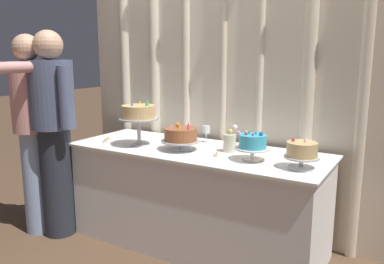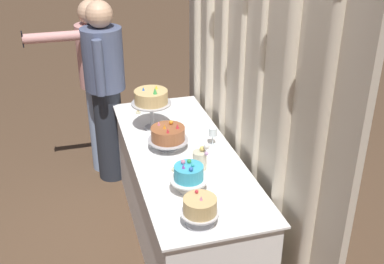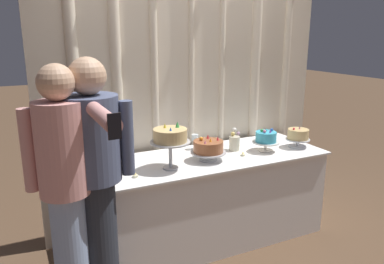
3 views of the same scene
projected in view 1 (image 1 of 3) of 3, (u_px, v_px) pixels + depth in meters
ground_plane at (189, 249)px, 3.06m from camera, size 24.00×24.00×0.00m
draped_curtain at (221, 71)px, 3.28m from camera, size 2.78×0.15×2.65m
cake_table at (196, 197)px, 3.07m from camera, size 2.01×0.75×0.78m
cake_display_leftmost at (139, 114)px, 3.06m from camera, size 0.31×0.31×0.37m
cake_display_midleft at (181, 136)px, 2.95m from camera, size 0.30×0.30×0.20m
cake_display_midright at (253, 143)px, 2.65m from camera, size 0.24×0.24×0.21m
cake_display_rightmost at (302, 152)px, 2.46m from camera, size 0.22×0.22×0.20m
wine_glass at (206, 130)px, 3.21m from camera, size 0.06×0.06×0.14m
flower_vase at (230, 142)px, 2.90m from camera, size 0.12×0.11×0.20m
tealight_far_left at (108, 139)px, 3.31m from camera, size 0.05×0.05×0.03m
tealight_near_left at (105, 141)px, 3.22m from camera, size 0.04×0.04×0.04m
tealight_near_right at (217, 155)px, 2.78m from camera, size 0.04×0.04×0.03m
guest_man_pink_jacket at (54, 127)px, 3.17m from camera, size 0.51×0.43×1.68m
guest_girl_blue_dress at (31, 125)px, 3.21m from camera, size 0.44×0.77×1.66m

